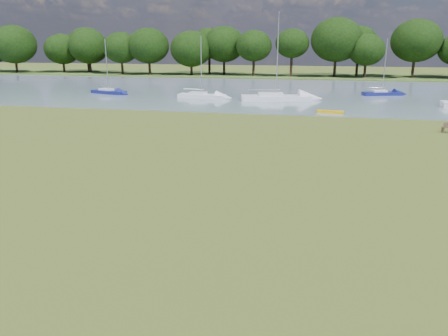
% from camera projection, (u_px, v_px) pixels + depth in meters
% --- Properties ---
extents(ground, '(220.00, 220.00, 0.00)m').
position_uv_depth(ground, '(250.00, 188.00, 21.01)').
color(ground, brown).
extents(river, '(220.00, 40.00, 0.10)m').
position_uv_depth(river, '(297.00, 92.00, 60.42)').
color(river, slate).
rests_on(river, ground).
extents(far_bank, '(220.00, 20.00, 0.40)m').
position_uv_depth(far_bank, '(305.00, 76.00, 88.57)').
color(far_bank, '#4C6626').
rests_on(far_bank, ground).
extents(kayak, '(2.62, 0.93, 0.26)m').
position_uv_depth(kayak, '(330.00, 112.00, 42.63)').
color(kayak, '#E2AA08').
rests_on(kayak, river).
extents(tree_line, '(152.79, 8.77, 10.61)m').
position_uv_depth(tree_line, '(339.00, 44.00, 81.82)').
color(tree_line, black).
rests_on(tree_line, far_bank).
extents(sailboat_1, '(5.22, 2.89, 7.09)m').
position_uv_depth(sailboat_1, '(382.00, 92.00, 56.48)').
color(sailboat_1, navy).
rests_on(sailboat_1, river).
extents(sailboat_2, '(5.30, 2.82, 7.03)m').
position_uv_depth(sailboat_2, '(108.00, 91.00, 58.25)').
color(sailboat_2, navy).
rests_on(sailboat_2, river).
extents(sailboat_5, '(6.01, 2.26, 7.38)m').
position_uv_depth(sailboat_5, '(201.00, 94.00, 53.83)').
color(sailboat_5, silver).
rests_on(sailboat_5, river).
extents(sailboat_6, '(8.54, 4.05, 9.99)m').
position_uv_depth(sailboat_6, '(275.00, 96.00, 51.82)').
color(sailboat_6, silver).
rests_on(sailboat_6, river).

